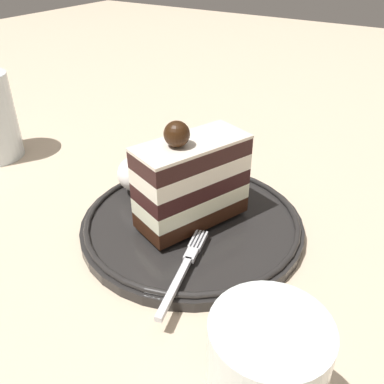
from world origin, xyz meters
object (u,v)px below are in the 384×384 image
object	(u,v)px
cake_slice	(191,181)
fork	(184,268)
whipped_cream_dollop	(137,174)
dessert_plate	(192,223)

from	to	relation	value
cake_slice	fork	xyz separation A→B (m)	(-0.04, 0.07, -0.04)
cake_slice	whipped_cream_dollop	size ratio (longest dim) A/B	2.71
dessert_plate	cake_slice	bearing A→B (deg)	107.44
dessert_plate	whipped_cream_dollop	world-z (taller)	whipped_cream_dollop
whipped_cream_dollop	fork	size ratio (longest dim) A/B	0.40
whipped_cream_dollop	dessert_plate	bearing A→B (deg)	170.27
cake_slice	whipped_cream_dollop	bearing A→B (deg)	-11.21
cake_slice	whipped_cream_dollop	distance (m)	0.09
dessert_plate	cake_slice	xyz separation A→B (m)	(-0.00, 0.00, 0.05)
cake_slice	whipped_cream_dollop	xyz separation A→B (m)	(0.08, -0.02, -0.02)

